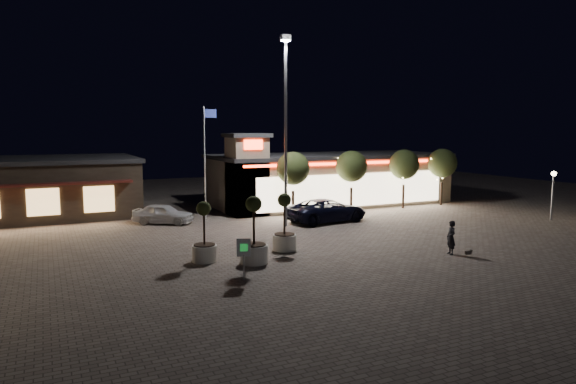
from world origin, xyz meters
name	(u,v)px	position (x,y,z in m)	size (l,w,h in m)	color
ground	(317,256)	(0.00, 0.00, 0.00)	(90.00, 90.00, 0.00)	#6E6259
retail_building	(326,178)	(9.51, 15.82, 2.21)	(20.40, 8.40, 6.10)	gray
restaurant_building	(20,187)	(-14.00, 19.97, 2.16)	(16.40, 11.00, 4.30)	#382D23
floodlight_pole	(286,120)	(2.00, 8.00, 7.02)	(0.60, 0.40, 12.38)	gray
flagpole	(206,153)	(-1.90, 13.00, 4.74)	(0.95, 0.10, 8.00)	white
lamp_post_east	(553,186)	(20.00, 2.00, 2.46)	(0.36, 0.36, 3.48)	gray
string_tree_a	(293,169)	(4.00, 11.00, 3.56)	(2.42, 2.42, 4.79)	#332319
string_tree_b	(352,166)	(9.00, 11.00, 3.56)	(2.42, 2.42, 4.79)	#332319
string_tree_c	(404,165)	(14.00, 11.00, 3.56)	(2.42, 2.42, 4.79)	#332319
string_tree_d	(442,163)	(18.00, 11.00, 3.56)	(2.42, 2.42, 4.79)	#332319
pickup_truck	(327,210)	(5.31, 8.25, 0.80)	(2.67, 5.79, 1.61)	black
white_sedan	(163,214)	(-5.18, 12.34, 0.69)	(1.63, 4.05, 1.38)	silver
pedestrian	(451,238)	(6.32, -2.72, 0.88)	(0.64, 0.42, 1.75)	black
dog	(469,252)	(6.81, -3.50, 0.24)	(0.46, 0.18, 0.24)	#59514C
planter_left	(204,243)	(-5.49, 1.31, 0.91)	(1.20, 1.20, 2.95)	white
planter_mid	(254,243)	(-3.44, -0.01, 1.01)	(1.32, 1.32, 3.26)	white
planter_right	(284,233)	(-0.98, 1.82, 0.94)	(1.24, 1.24, 3.05)	white
valet_sign	(244,251)	(-4.87, -2.44, 1.26)	(0.57, 0.29, 1.81)	gray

